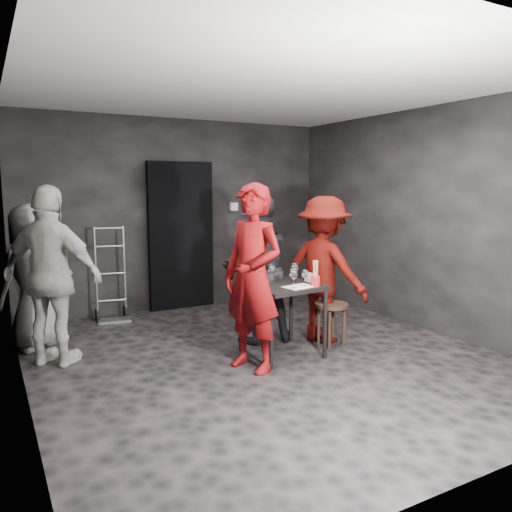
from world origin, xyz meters
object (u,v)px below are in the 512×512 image
tasting_table (282,294)px  stool (332,311)px  woman_black (258,262)px  wine_bottle (252,274)px  server_red (253,260)px  bystander_grey (33,273)px  breadstick_cup (315,274)px  man_maroon (324,263)px  hand_truck (112,303)px  bystander_cream (51,260)px

tasting_table → stool: bearing=0.8°
woman_black → wine_bottle: (-0.31, -0.45, -0.04)m
server_red → bystander_grey: server_red is taller
server_red → breadstick_cup: (0.71, -0.03, -0.19)m
breadstick_cup → man_maroon: bearing=45.0°
stool → wine_bottle: size_ratio=1.46×
tasting_table → breadstick_cup: size_ratio=2.61×
tasting_table → hand_truck: bearing=119.3°
tasting_table → stool: size_ratio=1.60×
server_red → bystander_cream: bearing=-143.1°
woman_black → tasting_table: bearing=99.7°
hand_truck → man_maroon: man_maroon is taller
tasting_table → man_maroon: man_maroon is taller
hand_truck → bystander_grey: (-0.99, -0.73, 0.60)m
stool → wine_bottle: bearing=175.9°
hand_truck → man_maroon: size_ratio=0.68×
hand_truck → bystander_cream: size_ratio=0.59×
woman_black → breadstick_cup: 0.81m
wine_bottle → breadstick_cup: wine_bottle is taller
hand_truck → server_red: server_red is taller
man_maroon → bystander_cream: bystander_cream is taller
bystander_grey → wine_bottle: size_ratio=5.15×
woman_black → breadstick_cup: (0.24, -0.77, -0.03)m
stool → bystander_grey: (-2.89, 1.49, 0.45)m
tasting_table → breadstick_cup: bearing=-45.3°
wine_bottle → stool: bearing=-4.1°
tasting_table → man_maroon: bearing=14.6°
server_red → bystander_grey: 2.48m
hand_truck → bystander_cream: (-0.87, -1.40, 0.83)m
man_maroon → woman_black: bearing=41.2°
hand_truck → woman_black: (1.25, -1.70, 0.69)m
woman_black → man_maroon: woman_black is taller
hand_truck → tasting_table: bearing=-51.1°
hand_truck → wine_bottle: hand_truck is taller
tasting_table → bystander_cream: bearing=158.7°
tasting_table → man_maroon: 0.73m
tasting_table → stool: (0.65, 0.01, -0.27)m
hand_truck → bystander_grey: size_ratio=0.75×
server_red → man_maroon: (1.12, 0.39, -0.16)m
stool → wine_bottle: (-0.96, 0.07, 0.49)m
tasting_table → bystander_grey: 2.70m
stool → man_maroon: man_maroon is taller
server_red → wine_bottle: size_ratio=6.65×
server_red → woman_black: 0.89m
tasting_table → woman_black: woman_black is taller
bystander_cream → wine_bottle: (1.81, -0.75, -0.18)m
wine_bottle → woman_black: bearing=55.2°
breadstick_cup → bystander_grey: bearing=144.9°
tasting_table → breadstick_cup: (0.24, -0.24, 0.23)m
server_red → woman_black: (0.47, 0.74, -0.16)m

